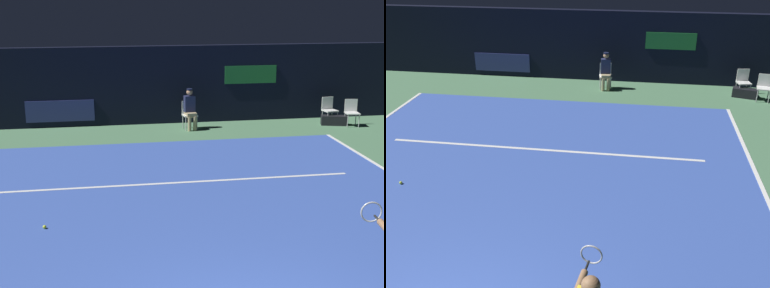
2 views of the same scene
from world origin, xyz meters
TOP-DOWN VIEW (x-y plane):
  - ground_plane at (0.00, 4.70)m, footprint 33.23×33.23m
  - court_surface at (0.00, 4.70)m, footprint 10.63×11.40m
  - line_service at (0.00, 6.69)m, footprint 8.29×0.10m
  - back_wall at (-0.00, 12.99)m, footprint 17.06×0.33m
  - line_judge_on_chair at (1.16, 11.89)m, footprint 0.49×0.57m
  - courtside_chair_near at (5.96, 12.01)m, footprint 0.50×0.48m
  - courtside_chair_far at (6.53, 11.49)m, footprint 0.49×0.47m
  - tennis_ball at (-2.80, 4.55)m, footprint 0.07×0.07m
  - equipment_bag at (6.02, 11.68)m, footprint 0.90×0.53m

SIDE VIEW (x-z plane):
  - ground_plane at x=0.00m, z-range 0.00..0.00m
  - court_surface at x=0.00m, z-range 0.00..0.01m
  - line_service at x=0.00m, z-range 0.01..0.02m
  - tennis_ball at x=-2.80m, z-range 0.01..0.08m
  - equipment_bag at x=6.02m, z-range 0.00..0.32m
  - courtside_chair_near at x=5.96m, z-range 0.06..0.94m
  - courtside_chair_far at x=6.53m, z-range 0.06..0.94m
  - line_judge_on_chair at x=1.16m, z-range 0.03..1.35m
  - back_wall at x=0.00m, z-range 0.00..2.60m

